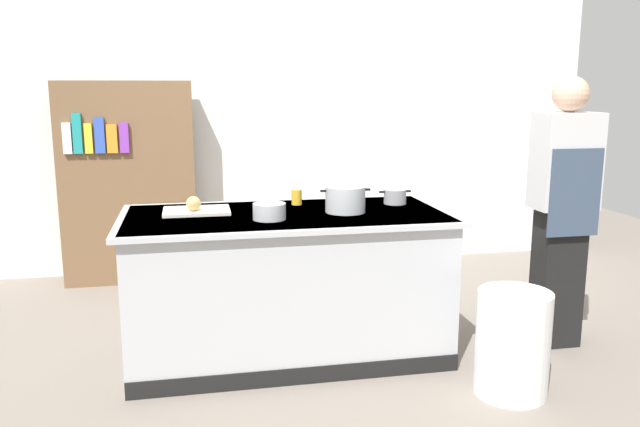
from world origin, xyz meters
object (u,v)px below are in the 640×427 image
object	(u,v)px
sauce_pan	(395,197)
mixing_bowl	(269,211)
stock_pot	(345,199)
onion	(194,204)
trash_bin	(513,343)
juice_cup	(297,197)
person_chef	(563,206)
bookshelf	(128,183)

from	to	relation	value
sauce_pan	mixing_bowl	xyz separation A→B (m)	(-0.87, -0.33, -0.00)
stock_pot	sauce_pan	bearing A→B (deg)	28.26
onion	trash_bin	bearing A→B (deg)	-27.41
sauce_pan	juice_cup	size ratio (longest dim) A/B	2.12
person_chef	bookshelf	bearing A→B (deg)	41.17
stock_pot	mixing_bowl	xyz separation A→B (m)	(-0.48, -0.13, -0.03)
stock_pot	trash_bin	xyz separation A→B (m)	(0.76, -0.75, -0.69)
onion	mixing_bowl	bearing A→B (deg)	-29.32
sauce_pan	person_chef	bearing A→B (deg)	-20.64
onion	juice_cup	size ratio (longest dim) A/B	0.90
mixing_bowl	trash_bin	bearing A→B (deg)	-26.73
trash_bin	person_chef	distance (m)	1.05
stock_pot	mixing_bowl	bearing A→B (deg)	-165.46
stock_pot	person_chef	world-z (taller)	person_chef
trash_bin	sauce_pan	bearing A→B (deg)	111.26
onion	sauce_pan	xyz separation A→B (m)	(1.29, 0.09, -0.02)
juice_cup	bookshelf	xyz separation A→B (m)	(-1.19, 1.53, -0.10)
onion	mixing_bowl	xyz separation A→B (m)	(0.43, -0.24, -0.02)
stock_pot	bookshelf	xyz separation A→B (m)	(-1.44, 1.83, -0.13)
stock_pot	trash_bin	bearing A→B (deg)	-44.72
stock_pot	person_chef	distance (m)	1.38
bookshelf	sauce_pan	bearing A→B (deg)	-41.64
stock_pot	mixing_bowl	size ratio (longest dim) A/B	1.62
stock_pot	mixing_bowl	distance (m)	0.50
onion	sauce_pan	bearing A→B (deg)	4.06
sauce_pan	onion	bearing A→B (deg)	-175.94
onion	mixing_bowl	distance (m)	0.49
mixing_bowl	person_chef	xyz separation A→B (m)	(1.85, -0.04, -0.03)
mixing_bowl	person_chef	size ratio (longest dim) A/B	0.11
onion	trash_bin	distance (m)	2.00
mixing_bowl	onion	bearing A→B (deg)	150.68
person_chef	juice_cup	bearing A→B (deg)	60.43
stock_pot	sauce_pan	xyz separation A→B (m)	(0.38, 0.21, -0.03)
stock_pot	bookshelf	bearing A→B (deg)	128.22
onion	person_chef	size ratio (longest dim) A/B	0.05
juice_cup	trash_bin	xyz separation A→B (m)	(1.01, -1.05, -0.66)
bookshelf	onion	bearing A→B (deg)	-72.81
sauce_pan	mixing_bowl	size ratio (longest dim) A/B	1.11
trash_bin	person_chef	size ratio (longest dim) A/B	0.34
onion	person_chef	distance (m)	2.30
person_chef	mixing_bowl	bearing A→B (deg)	75.33
onion	sauce_pan	distance (m)	1.30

